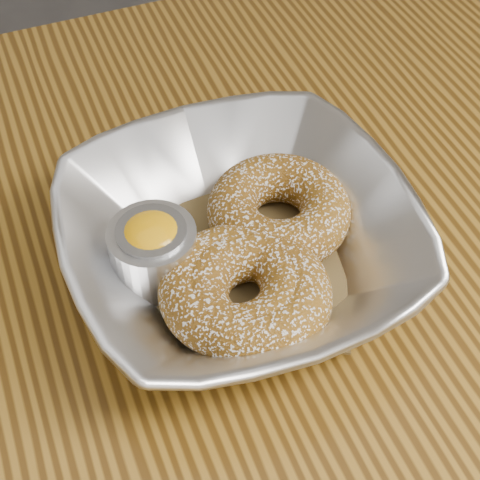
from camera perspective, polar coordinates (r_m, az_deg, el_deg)
name	(u,v)px	position (r m, az deg, el deg)	size (l,w,h in m)	color
table	(142,442)	(0.56, -7.61, -15.28)	(1.20, 0.80, 0.75)	brown
serving_bowl	(240,241)	(0.49, 0.00, -0.09)	(0.23, 0.23, 0.06)	silver
parchment	(240,260)	(0.51, 0.00, -1.55)	(0.14, 0.14, 0.00)	brown
donut_back	(279,210)	(0.51, 3.03, 2.31)	(0.10, 0.10, 0.04)	brown
donut_front	(252,295)	(0.46, 0.97, -4.30)	(0.10, 0.10, 0.04)	brown
donut_extra	(237,290)	(0.47, -0.26, -3.86)	(0.10, 0.10, 0.04)	brown
ramekin	(154,250)	(0.48, -6.73, -0.74)	(0.06, 0.06, 0.05)	silver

